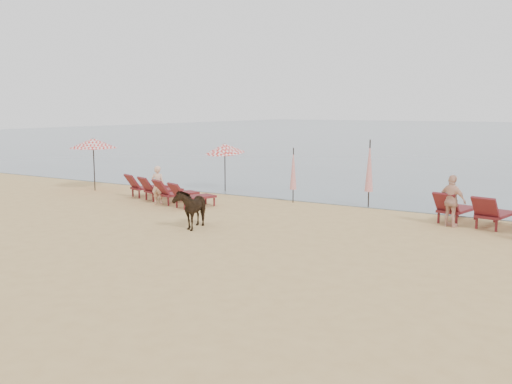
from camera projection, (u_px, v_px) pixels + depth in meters
The scene contains 10 objects.
ground at pixel (150, 262), 13.99m from camera, with size 120.00×120.00×0.00m, color tan.
lounger_cluster_left at pixel (166, 190), 22.83m from camera, with size 4.58×3.09×0.67m.
lounger_cluster_right at pixel (493, 212), 17.83m from camera, with size 3.62×2.60×0.72m.
umbrella_open_left_a at pixel (93, 143), 25.77m from camera, with size 2.11×2.11×2.40m.
umbrella_open_left_b at pixel (225, 148), 25.47m from camera, with size 1.76×1.80×2.25m.
umbrella_closed_left at pixel (293, 169), 22.51m from camera, with size 0.27×0.27×2.18m.
umbrella_closed_right at pixel (369, 166), 21.28m from camera, with size 0.31×0.31×2.57m.
cow at pixel (191, 208), 17.90m from camera, with size 0.69×1.51×1.27m, color black.
beachgoer_left at pixel (158, 185), 22.29m from camera, with size 0.55×0.36×1.51m, color #E3AE8E.
beachgoer_right_b at pixel (452, 201), 17.98m from camera, with size 0.97×0.41×1.66m, color #DEA68B.
Camera 1 is at (9.29, -10.25, 3.75)m, focal length 40.00 mm.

